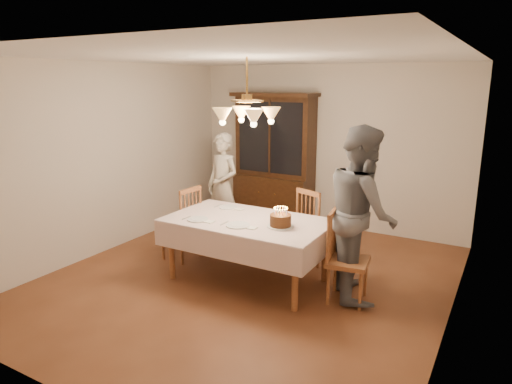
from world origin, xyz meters
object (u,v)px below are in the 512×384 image
Objects in this scene: china_hutch at (275,161)px; elderly_woman at (223,186)px; dining_table at (248,226)px; chair_far_side at (317,229)px; birthday_cake at (281,221)px.

china_hutch is 1.35× the size of elderly_woman.
elderly_woman is (-0.30, -1.11, -0.24)m from china_hutch.
dining_table is 1.10m from chair_far_side.
china_hutch reaches higher than birthday_cake.
birthday_cake is at bearing -61.03° from china_hutch.
dining_table is at bearing -70.05° from china_hutch.
china_hutch reaches higher than elderly_woman.
elderly_woman is at bearing 142.73° from birthday_cake.
dining_table is 2.42m from china_hutch.
chair_far_side is (0.49, 0.95, -0.24)m from dining_table.
elderly_woman reaches higher than birthday_cake.
elderly_woman is at bearing -104.91° from china_hutch.
birthday_cake is (1.28, -2.31, -0.21)m from china_hutch.
dining_table is at bearing -30.76° from elderly_woman.
dining_table is at bearing 173.49° from birthday_cake.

